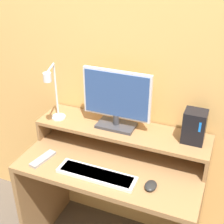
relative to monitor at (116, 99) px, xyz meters
The scene contains 9 objects.
wall_back 0.24m from the monitor, 76.61° to the left, with size 6.00×0.05×2.50m.
desk 0.58m from the monitor, 75.79° to the right, with size 1.05×0.56×0.75m.
monitor_shelf 0.21m from the monitor, ahead, with size 1.05×0.26×0.14m.
monitor is the anchor object (origin of this frame).
desk_lamp 0.37m from the monitor, 164.24° to the right, with size 0.11×0.21×0.37m.
router_dock 0.46m from the monitor, ahead, with size 0.12×0.11×0.19m.
keyboard 0.44m from the monitor, 88.66° to the right, with size 0.44×0.12×0.02m.
mouse 0.52m from the monitor, 42.95° to the right, with size 0.06×0.09×0.03m.
remote_control 0.55m from the monitor, 139.04° to the right, with size 0.08×0.18×0.02m.
Camera 1 is at (0.55, -1.07, 1.87)m, focal length 50.00 mm.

